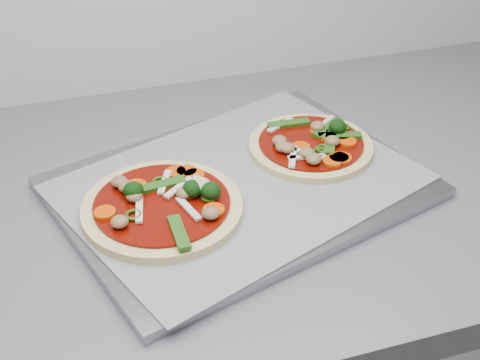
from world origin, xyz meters
name	(u,v)px	position (x,y,z in m)	size (l,w,h in m)	color
baking_tray	(240,187)	(0.50, 1.28, 0.91)	(0.43, 0.32, 0.01)	gray
parchment	(240,182)	(0.50, 1.28, 0.91)	(0.41, 0.30, 0.00)	gray
pizza_left	(164,204)	(0.40, 1.25, 0.93)	(0.26, 0.26, 0.03)	#F1D488
pizza_right	(312,144)	(0.62, 1.32, 0.92)	(0.23, 0.23, 0.03)	#F1D488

